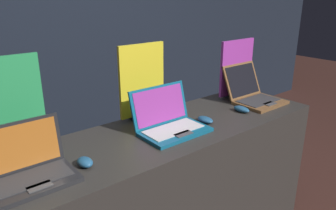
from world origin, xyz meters
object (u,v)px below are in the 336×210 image
object	(u,v)px
promo_stand_middle	(142,84)
mouse_back	(241,109)
mouse_front	(85,162)
mouse_middle	(205,120)
laptop_front	(29,167)
promo_stand_front	(6,111)
laptop_back	(253,94)
promo_stand_back	(236,70)
laptop_middle	(169,121)

from	to	relation	value
promo_stand_middle	mouse_back	distance (m)	0.69
mouse_front	promo_stand_middle	world-z (taller)	promo_stand_middle
mouse_middle	mouse_back	world-z (taller)	mouse_back
laptop_front	mouse_back	bearing A→B (deg)	-1.48
promo_stand_front	laptop_back	xyz separation A→B (m)	(1.58, -0.21, -0.17)
promo_stand_back	mouse_middle	bearing A→B (deg)	-156.98
laptop_back	mouse_front	bearing A→B (deg)	-176.05
mouse_front	promo_stand_front	distance (m)	0.44
laptop_back	mouse_middle	bearing A→B (deg)	-173.19
mouse_front	mouse_back	bearing A→B (deg)	0.39
promo_stand_middle	promo_stand_back	xyz separation A→B (m)	(0.80, -0.07, -0.02)
mouse_front	laptop_back	bearing A→B (deg)	3.95
laptop_front	promo_stand_back	world-z (taller)	promo_stand_back
promo_stand_middle	laptop_back	distance (m)	0.85
laptop_front	mouse_middle	world-z (taller)	laptop_front
laptop_back	promo_stand_back	distance (m)	0.22
laptop_back	promo_stand_back	world-z (taller)	promo_stand_back
mouse_middle	promo_stand_middle	world-z (taller)	promo_stand_middle
laptop_front	promo_stand_middle	xyz separation A→B (m)	(0.78, 0.29, 0.17)
promo_stand_front	mouse_front	bearing A→B (deg)	-52.66
laptop_middle	mouse_middle	world-z (taller)	laptop_middle
mouse_middle	laptop_back	bearing A→B (deg)	6.81
promo_stand_back	mouse_back	bearing A→B (deg)	-132.31
laptop_middle	laptop_back	xyz separation A→B (m)	(0.80, 0.02, 0.00)
laptop_front	mouse_front	world-z (taller)	laptop_front
mouse_front	laptop_middle	size ratio (longest dim) A/B	0.25
mouse_front	promo_stand_middle	distance (m)	0.68
mouse_front	promo_stand_middle	xyz separation A→B (m)	(0.55, 0.33, 0.20)
laptop_middle	promo_stand_front	bearing A→B (deg)	163.67
promo_stand_front	promo_stand_back	size ratio (longest dim) A/B	1.15
promo_stand_middle	promo_stand_front	bearing A→B (deg)	-177.64
laptop_front	promo_stand_front	bearing A→B (deg)	90.00
laptop_front	mouse_back	distance (m)	1.35
laptop_back	promo_stand_back	size ratio (longest dim) A/B	0.85
promo_stand_front	promo_stand_middle	xyz separation A→B (m)	(0.78, 0.03, -0.01)
laptop_front	promo_stand_middle	bearing A→B (deg)	20.36
laptop_front	mouse_back	xyz separation A→B (m)	(1.35, -0.03, -0.04)
laptop_front	laptop_middle	distance (m)	0.78
promo_stand_front	laptop_back	distance (m)	1.61
laptop_middle	mouse_back	distance (m)	0.57
laptop_middle	mouse_middle	bearing A→B (deg)	-9.86
promo_stand_middle	promo_stand_back	distance (m)	0.80
promo_stand_middle	mouse_front	bearing A→B (deg)	-148.97
promo_stand_front	mouse_back	bearing A→B (deg)	-12.25
laptop_middle	laptop_back	bearing A→B (deg)	1.57
laptop_middle	promo_stand_middle	world-z (taller)	promo_stand_middle
promo_stand_back	promo_stand_middle	bearing A→B (deg)	174.77
laptop_front	mouse_back	size ratio (longest dim) A/B	2.87
mouse_front	mouse_back	size ratio (longest dim) A/B	0.80
mouse_front	promo_stand_back	bearing A→B (deg)	10.90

